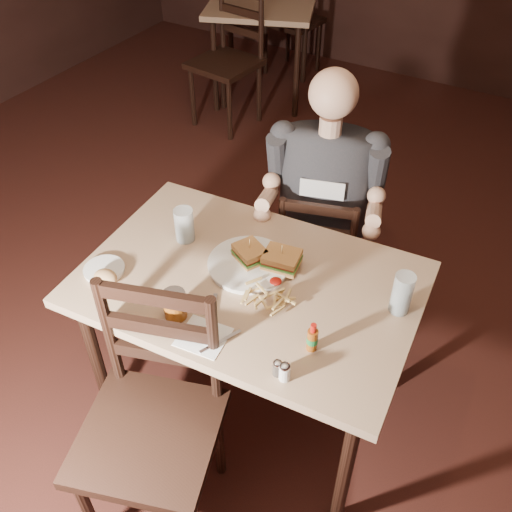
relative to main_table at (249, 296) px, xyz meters
The scene contains 24 objects.
room_shell 0.79m from the main_table, 147.48° to the left, with size 7.00×7.00×7.00m.
main_table is the anchor object (origin of this frame).
bg_table 3.06m from the main_table, 118.85° to the left, with size 1.03×1.03×0.77m.
chair_far 0.71m from the main_table, 90.18° to the left, with size 0.38×0.41×0.82m, color black, non-canonical shape.
chair_near 0.61m from the main_table, 95.65° to the right, with size 0.46×0.50×0.99m, color black, non-canonical shape.
bg_chair_far 3.56m from the main_table, 114.56° to the left, with size 0.42×0.46×0.91m, color black, non-canonical shape.
bg_chair_near 2.60m from the main_table, 124.72° to the left, with size 0.45×0.49×0.97m, color black, non-canonical shape.
diner 0.63m from the main_table, 88.92° to the left, with size 0.52×0.41×0.90m, color #2D2C31, non-canonical shape.
dinner_plate 0.11m from the main_table, 121.96° to the left, with size 0.30×0.30×0.02m, color white.
sandwich_left 0.17m from the main_table, 118.92° to the left, with size 0.11×0.09×0.10m, color tan, non-canonical shape.
sandwich_right 0.20m from the main_table, 56.84° to the left, with size 0.13×0.11×0.11m, color tan, non-canonical shape.
fries_pile 0.17m from the main_table, 32.25° to the right, with size 0.22×0.16×0.04m, color #D9B469, non-canonical shape.
ketchup_dollop 0.14m from the main_table, 13.62° to the left, with size 0.04×0.04×0.01m, color maroon.
glass_left 0.38m from the main_table, 167.22° to the left, with size 0.08×0.08×0.14m, color silver.
glass_right 0.56m from the main_table, 14.47° to the left, with size 0.07×0.07×0.16m, color silver.
hot_sauce 0.40m from the main_table, 26.88° to the right, with size 0.04×0.04×0.11m, color #84400F, non-canonical shape.
salt_shaker 0.46m from the main_table, 45.22° to the right, with size 0.04×0.04×0.07m, color white, non-canonical shape.
pepper_shaker 0.44m from the main_table, 47.42° to the right, with size 0.03×0.03×0.06m, color #38332D, non-canonical shape.
syrup_dispenser 0.33m from the main_table, 114.96° to the right, with size 0.08×0.08×0.11m, color #84400F, non-canonical shape.
napkin 0.32m from the main_table, 88.76° to the right, with size 0.16×0.15×0.00m, color white.
knife 0.24m from the main_table, 93.23° to the right, with size 0.01×0.23×0.01m, color silver.
fork 0.32m from the main_table, 77.12° to the right, with size 0.01×0.16×0.00m, color silver.
side_plate 0.55m from the main_table, 154.79° to the right, with size 0.15×0.15×0.01m, color white.
bread_roll 0.53m from the main_table, 147.01° to the right, with size 0.09×0.07×0.05m, color tan.
Camera 1 is at (1.05, -1.46, 2.22)m, focal length 40.00 mm.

